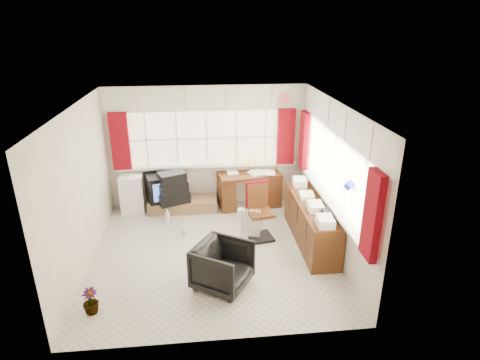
# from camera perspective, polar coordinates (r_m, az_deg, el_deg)

# --- Properties ---
(ground) EXTENTS (4.00, 4.00, 0.00)m
(ground) POSITION_cam_1_polar(r_m,az_deg,el_deg) (6.91, -3.86, -10.29)
(ground) COLOR beige
(ground) RESTS_ON ground
(room_walls) EXTENTS (4.00, 4.00, 4.00)m
(room_walls) POSITION_cam_1_polar(r_m,az_deg,el_deg) (6.25, -4.20, 1.45)
(room_walls) COLOR beige
(room_walls) RESTS_ON ground
(window_back) EXTENTS (3.70, 0.12, 3.60)m
(window_back) POSITION_cam_1_polar(r_m,az_deg,el_deg) (8.26, -4.60, 2.50)
(window_back) COLOR #FFF5C9
(window_back) RESTS_ON room_walls
(window_right) EXTENTS (0.12, 3.70, 3.60)m
(window_right) POSITION_cam_1_polar(r_m,az_deg,el_deg) (6.79, 12.56, -2.37)
(window_right) COLOR #FFF5C9
(window_right) RESTS_ON room_walls
(curtains) EXTENTS (3.83, 3.83, 1.15)m
(curtains) POSITION_cam_1_polar(r_m,az_deg,el_deg) (7.22, 2.91, 3.93)
(curtains) COLOR maroon
(curtains) RESTS_ON room_walls
(overhead_cabinets) EXTENTS (3.98, 3.98, 0.48)m
(overhead_cabinets) POSITION_cam_1_polar(r_m,az_deg,el_deg) (7.07, 3.41, 10.22)
(overhead_cabinets) COLOR silver
(overhead_cabinets) RESTS_ON room_walls
(desk) EXTENTS (1.34, 0.79, 0.77)m
(desk) POSITION_cam_1_polar(r_m,az_deg,el_deg) (8.38, 1.32, -1.07)
(desk) COLOR #562C14
(desk) RESTS_ON ground
(desk_lamp) EXTENTS (0.16, 0.15, 0.38)m
(desk_lamp) POSITION_cam_1_polar(r_m,az_deg,el_deg) (8.27, 2.15, 2.97)
(desk_lamp) COLOR #FAA60A
(desk_lamp) RESTS_ON desk
(task_chair) EXTENTS (0.50, 0.53, 1.03)m
(task_chair) POSITION_cam_1_polar(r_m,az_deg,el_deg) (7.17, 2.67, -4.02)
(task_chair) COLOR black
(task_chair) RESTS_ON ground
(office_chair) EXTENTS (1.03, 1.02, 0.69)m
(office_chair) POSITION_cam_1_polar(r_m,az_deg,el_deg) (5.96, -2.49, -12.11)
(office_chair) COLOR black
(office_chair) RESTS_ON ground
(radiator) EXTENTS (0.38, 0.25, 0.53)m
(radiator) POSITION_cam_1_polar(r_m,az_deg,el_deg) (7.27, 1.48, -6.52)
(radiator) COLOR white
(radiator) RESTS_ON ground
(credenza) EXTENTS (0.50, 2.00, 0.85)m
(credenza) POSITION_cam_1_polar(r_m,az_deg,el_deg) (7.14, 10.06, -5.86)
(credenza) COLOR #562C14
(credenza) RESTS_ON ground
(file_tray) EXTENTS (0.26, 0.33, 0.11)m
(file_tray) POSITION_cam_1_polar(r_m,az_deg,el_deg) (6.51, 12.87, -4.85)
(file_tray) COLOR black
(file_tray) RESTS_ON credenza
(tv_bench) EXTENTS (1.40, 0.50, 0.25)m
(tv_bench) POSITION_cam_1_polar(r_m,az_deg,el_deg) (8.37, -8.15, -3.46)
(tv_bench) COLOR #96724B
(tv_bench) RESTS_ON ground
(crt_tv) EXTENTS (0.72, 0.69, 0.54)m
(crt_tv) POSITION_cam_1_polar(r_m,az_deg,el_deg) (8.28, -11.06, -0.98)
(crt_tv) COLOR black
(crt_tv) RESTS_ON tv_bench
(hifi_stack) EXTENTS (0.71, 0.59, 0.64)m
(hifi_stack) POSITION_cam_1_polar(r_m,az_deg,el_deg) (8.08, -9.56, -1.23)
(hifi_stack) COLOR black
(hifi_stack) RESTS_ON tv_bench
(mini_fridge) EXTENTS (0.49, 0.49, 0.78)m
(mini_fridge) POSITION_cam_1_polar(r_m,az_deg,el_deg) (8.45, -15.08, -1.83)
(mini_fridge) COLOR white
(mini_fridge) RESTS_ON ground
(spray_bottle_a) EXTENTS (0.14, 0.14, 0.28)m
(spray_bottle_a) POSITION_cam_1_polar(r_m,az_deg,el_deg) (7.92, -10.28, -5.03)
(spray_bottle_a) COLOR silver
(spray_bottle_a) RESTS_ON ground
(spray_bottle_b) EXTENTS (0.08, 0.08, 0.17)m
(spray_bottle_b) POSITION_cam_1_polar(r_m,az_deg,el_deg) (7.44, -8.02, -7.20)
(spray_bottle_b) COLOR #94DCD3
(spray_bottle_b) RESTS_ON ground
(flower_vase) EXTENTS (0.25, 0.25, 0.38)m
(flower_vase) POSITION_cam_1_polar(r_m,az_deg,el_deg) (5.92, -20.49, -15.82)
(flower_vase) COLOR black
(flower_vase) RESTS_ON ground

